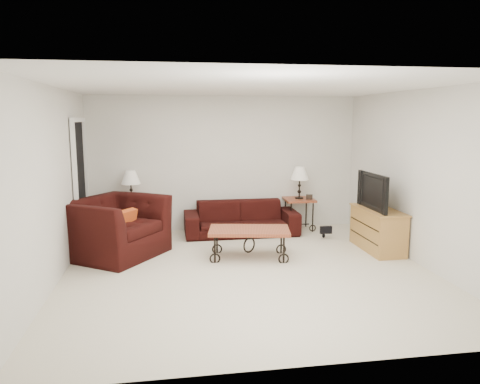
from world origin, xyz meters
The scene contains 20 objects.
ground centered at (0.00, 0.00, 0.00)m, with size 5.00×5.00×0.00m, color beige.
wall_back centered at (0.00, 2.50, 1.25)m, with size 5.00×0.02×2.50m, color silver.
wall_front centered at (0.00, -2.50, 1.25)m, with size 5.00×0.02×2.50m, color silver.
wall_left centered at (-2.50, 0.00, 1.25)m, with size 0.02×5.00×2.50m, color silver.
wall_right centered at (2.50, 0.00, 1.25)m, with size 0.02×5.00×2.50m, color silver.
ceiling centered at (0.00, 0.00, 2.50)m, with size 5.00×5.00×0.00m, color white.
doorway centered at (-2.47, 1.65, 1.02)m, with size 0.08×0.94×2.04m, color black.
sofa centered at (0.23, 2.02, 0.30)m, with size 2.05×0.80×0.60m, color black.
side_table_left centered at (-1.71, 2.20, 0.30)m, with size 0.54×0.54×0.59m, color #983F26.
side_table_right centered at (1.37, 2.20, 0.30)m, with size 0.55×0.55×0.60m, color #983F26.
lamp_left centered at (-1.71, 2.20, 0.89)m, with size 0.34×0.34×0.59m, color black, non-canonical shape.
lamp_right centered at (1.37, 2.20, 0.90)m, with size 0.34×0.34×0.60m, color black, non-canonical shape.
photo_frame_left centered at (-1.86, 2.05, 0.64)m, with size 0.12×0.02×0.10m, color black.
photo_frame_right centered at (1.52, 2.05, 0.65)m, with size 0.12×0.02×0.10m, color black.
coffee_table centered at (0.13, 0.60, 0.22)m, with size 1.20×0.65×0.45m, color #983F26.
armchair centered at (-1.88, 1.04, 0.44)m, with size 1.37×1.19×0.89m, color black.
throw_pillow centered at (-1.72, 0.99, 0.52)m, with size 0.40×0.11×0.40m, color #C83F19.
tv_stand centered at (2.23, 0.70, 0.33)m, with size 0.46×1.11×0.67m, color #B17A42.
television centered at (2.21, 0.70, 0.96)m, with size 1.00×0.13×0.57m, color black.
backpack centered at (1.64, 1.55, 0.21)m, with size 0.32×0.24×0.41m, color black.
Camera 1 is at (-1.07, -5.97, 2.10)m, focal length 34.17 mm.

